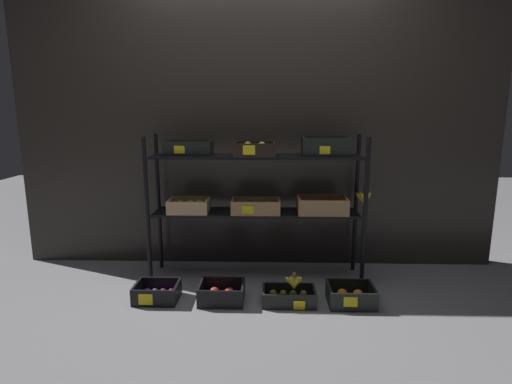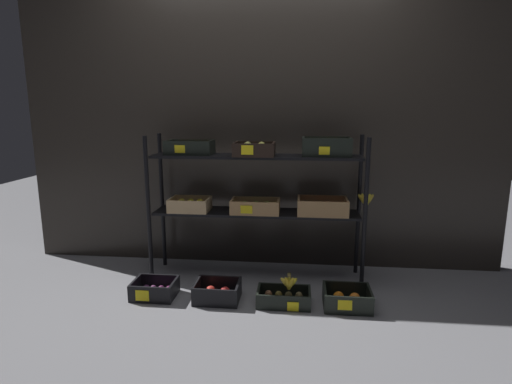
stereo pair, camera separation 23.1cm
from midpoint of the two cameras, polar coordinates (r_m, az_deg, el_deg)
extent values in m
plane|color=gray|center=(3.37, -2.00, -11.66)|extent=(10.00, 10.00, 0.00)
cube|color=#2D2823|center=(3.46, -1.75, 8.86)|extent=(4.02, 0.12, 2.33)
cylinder|color=black|center=(3.19, -16.97, -2.75)|extent=(0.03, 0.03, 1.13)
cylinder|color=black|center=(3.08, 12.95, -3.02)|extent=(0.03, 0.03, 1.13)
cylinder|color=black|center=(3.49, -15.32, -1.47)|extent=(0.03, 0.03, 1.13)
cylinder|color=black|center=(3.39, 11.92, -1.67)|extent=(0.03, 0.03, 1.13)
cube|color=black|center=(3.20, -2.07, -2.91)|extent=(1.59, 0.29, 0.02)
cube|color=black|center=(3.12, -2.13, 4.99)|extent=(1.59, 0.29, 0.02)
cube|color=tan|center=(3.24, -11.34, -2.65)|extent=(0.31, 0.23, 0.01)
cube|color=tan|center=(3.13, -11.81, -2.21)|extent=(0.31, 0.02, 0.09)
cube|color=tan|center=(3.33, -10.97, -1.35)|extent=(0.31, 0.02, 0.09)
cube|color=tan|center=(3.26, -13.89, -1.73)|extent=(0.02, 0.20, 0.09)
cube|color=tan|center=(3.20, -8.81, -1.80)|extent=(0.02, 0.20, 0.09)
ellipsoid|color=yellow|center=(3.21, -12.69, -1.99)|extent=(0.06, 0.06, 0.08)
ellipsoid|color=yellow|center=(3.20, -11.52, -2.00)|extent=(0.06, 0.06, 0.08)
ellipsoid|color=yellow|center=(3.18, -10.20, -2.01)|extent=(0.06, 0.06, 0.08)
ellipsoid|color=yellow|center=(3.28, -12.52, -1.71)|extent=(0.06, 0.06, 0.08)
ellipsoid|color=yellow|center=(3.26, -11.25, -1.75)|extent=(0.06, 0.06, 0.08)
ellipsoid|color=yellow|center=(3.25, -10.00, -1.74)|extent=(0.06, 0.06, 0.08)
cube|color=#A87F51|center=(3.15, -2.13, -2.82)|extent=(0.37, 0.21, 0.01)
cube|color=#A87F51|center=(3.04, -2.26, -2.31)|extent=(0.37, 0.02, 0.09)
cube|color=#A87F51|center=(3.23, -2.02, -1.49)|extent=(0.37, 0.02, 0.09)
cube|color=#A87F51|center=(3.15, -5.36, -1.86)|extent=(0.02, 0.18, 0.09)
cube|color=#A87F51|center=(3.13, 1.11, -1.91)|extent=(0.02, 0.18, 0.09)
sphere|color=#95B749|center=(3.12, -3.75, -2.20)|extent=(0.07, 0.07, 0.07)
sphere|color=#95B840|center=(3.12, -2.08, -2.18)|extent=(0.07, 0.07, 0.07)
sphere|color=#8EC43F|center=(3.11, -0.50, -2.19)|extent=(0.07, 0.07, 0.07)
sphere|color=#85B93F|center=(3.17, -3.64, -1.97)|extent=(0.07, 0.07, 0.07)
sphere|color=#81B337|center=(3.17, -2.11, -1.95)|extent=(0.07, 0.07, 0.07)
sphere|color=#89C43F|center=(3.16, -0.52, -1.98)|extent=(0.07, 0.07, 0.07)
cube|color=yellow|center=(3.04, -3.32, -2.51)|extent=(0.09, 0.01, 0.06)
cube|color=#A87F51|center=(3.18, 7.15, -2.79)|extent=(0.38, 0.25, 0.01)
cube|color=#A87F51|center=(3.05, 7.38, -2.22)|extent=(0.38, 0.02, 0.11)
cube|color=#A87F51|center=(3.27, 6.99, -1.26)|extent=(0.38, 0.02, 0.11)
cube|color=#A87F51|center=(3.15, 3.90, -1.71)|extent=(0.02, 0.22, 0.11)
cube|color=#A87F51|center=(3.18, 10.42, -1.73)|extent=(0.02, 0.22, 0.11)
sphere|color=orange|center=(3.12, 5.33, -2.33)|extent=(0.06, 0.06, 0.06)
sphere|color=orange|center=(3.12, 6.64, -2.34)|extent=(0.06, 0.06, 0.06)
sphere|color=orange|center=(3.13, 7.87, -2.33)|extent=(0.06, 0.06, 0.06)
sphere|color=orange|center=(3.14, 9.21, -2.33)|extent=(0.06, 0.06, 0.06)
sphere|color=orange|center=(3.20, 5.11, -1.98)|extent=(0.06, 0.06, 0.06)
sphere|color=orange|center=(3.21, 6.48, -1.97)|extent=(0.06, 0.06, 0.06)
sphere|color=orange|center=(3.21, 7.74, -1.98)|extent=(0.06, 0.06, 0.06)
sphere|color=orange|center=(3.22, 9.01, -1.98)|extent=(0.06, 0.06, 0.06)
cube|color=black|center=(3.21, -11.44, 5.24)|extent=(0.36, 0.22, 0.01)
cube|color=black|center=(3.10, -11.91, 6.02)|extent=(0.36, 0.02, 0.10)
cube|color=black|center=(3.30, -11.07, 6.37)|extent=(0.36, 0.02, 0.10)
cube|color=black|center=(3.25, -14.44, 6.13)|extent=(0.02, 0.19, 0.10)
cube|color=black|center=(3.17, -8.44, 6.25)|extent=(0.02, 0.19, 0.10)
sphere|color=orange|center=(3.19, -13.11, 5.91)|extent=(0.07, 0.07, 0.07)
sphere|color=orange|center=(3.17, -11.53, 5.95)|extent=(0.07, 0.07, 0.07)
sphere|color=orange|center=(3.16, -10.13, 5.99)|extent=(0.07, 0.07, 0.07)
sphere|color=orange|center=(3.26, -12.74, 6.04)|extent=(0.07, 0.07, 0.07)
sphere|color=orange|center=(3.23, -11.33, 6.05)|extent=(0.07, 0.07, 0.07)
sphere|color=orange|center=(3.21, -9.99, 6.07)|extent=(0.07, 0.07, 0.07)
cube|color=yellow|center=(3.10, -12.79, 5.79)|extent=(0.08, 0.01, 0.06)
cube|color=black|center=(3.07, -2.33, 5.18)|extent=(0.30, 0.24, 0.01)
cube|color=black|center=(2.95, -2.49, 5.91)|extent=(0.30, 0.02, 0.09)
cube|color=black|center=(3.17, -2.19, 6.31)|extent=(0.30, 0.02, 0.09)
cube|color=black|center=(3.08, -5.03, 6.11)|extent=(0.02, 0.21, 0.09)
cube|color=black|center=(3.05, 0.39, 6.12)|extent=(0.02, 0.21, 0.09)
ellipsoid|color=#B2B84F|center=(3.03, -3.40, 6.08)|extent=(0.07, 0.07, 0.09)
ellipsoid|color=#BDB94D|center=(3.03, -1.35, 6.09)|extent=(0.07, 0.07, 0.09)
ellipsoid|color=tan|center=(3.10, -3.29, 6.21)|extent=(0.07, 0.07, 0.09)
ellipsoid|color=#BAB94D|center=(3.10, -1.34, 6.21)|extent=(0.07, 0.07, 0.09)
cube|color=yellow|center=(2.94, -3.25, 5.87)|extent=(0.09, 0.01, 0.07)
cube|color=black|center=(3.13, 7.62, 5.21)|extent=(0.36, 0.21, 0.01)
cube|color=black|center=(3.02, 7.85, 6.31)|extent=(0.36, 0.02, 0.13)
cube|color=black|center=(3.22, 7.48, 6.63)|extent=(0.36, 0.02, 0.13)
cube|color=black|center=(3.11, 4.48, 6.52)|extent=(0.02, 0.18, 0.13)
cube|color=black|center=(3.14, 10.80, 6.41)|extent=(0.02, 0.18, 0.13)
sphere|color=#DFB454|center=(3.09, 6.04, 5.96)|extent=(0.07, 0.07, 0.07)
sphere|color=yellow|center=(3.09, 7.75, 5.93)|extent=(0.07, 0.07, 0.07)
sphere|color=gold|center=(3.10, 9.38, 5.89)|extent=(0.07, 0.07, 0.07)
sphere|color=gold|center=(3.14, 6.11, 6.05)|extent=(0.07, 0.07, 0.07)
sphere|color=#D4BC54|center=(3.15, 7.64, 6.03)|extent=(0.07, 0.07, 0.07)
sphere|color=gold|center=(3.16, 9.05, 5.99)|extent=(0.07, 0.07, 0.07)
cube|color=yellow|center=(3.01, 7.46, 5.81)|extent=(0.08, 0.01, 0.06)
cylinder|color=brown|center=(3.28, 12.99, 0.25)|extent=(0.02, 0.02, 0.02)
ellipsoid|color=yellow|center=(3.30, 12.49, -0.89)|extent=(0.10, 0.03, 0.11)
ellipsoid|color=yellow|center=(3.29, 12.70, -0.92)|extent=(0.07, 0.03, 0.12)
ellipsoid|color=yellow|center=(3.29, 12.94, -0.92)|extent=(0.03, 0.03, 0.11)
ellipsoid|color=yellow|center=(3.29, 13.15, -0.95)|extent=(0.06, 0.03, 0.12)
ellipsoid|color=yellow|center=(3.30, 13.29, -0.89)|extent=(0.09, 0.03, 0.11)
cube|color=black|center=(3.09, -15.79, -14.22)|extent=(0.30, 0.24, 0.01)
cube|color=black|center=(2.97, -16.50, -14.05)|extent=(0.30, 0.02, 0.11)
cube|color=black|center=(3.16, -15.25, -12.37)|extent=(0.30, 0.02, 0.11)
cube|color=black|center=(3.11, -18.46, -12.97)|extent=(0.02, 0.20, 0.11)
cube|color=black|center=(3.02, -13.17, -13.38)|extent=(0.02, 0.20, 0.11)
sphere|color=#5D1F4F|center=(3.06, -17.66, -13.98)|extent=(0.05, 0.05, 0.05)
sphere|color=#622B57|center=(3.04, -16.69, -14.10)|extent=(0.05, 0.05, 0.05)
sphere|color=#5C1956|center=(3.02, -15.55, -14.15)|extent=(0.05, 0.05, 0.05)
sphere|color=#571B5B|center=(3.01, -14.51, -14.24)|extent=(0.05, 0.05, 0.05)
sphere|color=#642F49|center=(3.10, -17.40, -13.61)|extent=(0.05, 0.05, 0.05)
sphere|color=#59294D|center=(3.09, -16.31, -13.64)|extent=(0.05, 0.05, 0.05)
sphere|color=#5A1748|center=(3.07, -15.35, -13.77)|extent=(0.05, 0.05, 0.05)
sphere|color=#5A2851|center=(3.05, -14.23, -13.86)|extent=(0.05, 0.05, 0.05)
sphere|color=#5E2F5C|center=(3.15, -17.06, -13.19)|extent=(0.05, 0.05, 0.05)
sphere|color=#652F59|center=(3.13, -16.06, -13.28)|extent=(0.05, 0.05, 0.05)
sphere|color=#571E47|center=(3.11, -14.99, -13.35)|extent=(0.05, 0.05, 0.05)
sphere|color=#5D1A46|center=(3.10, -13.93, -13.43)|extent=(0.05, 0.05, 0.05)
cube|color=yellow|center=(2.98, -17.43, -14.18)|extent=(0.10, 0.01, 0.08)
cube|color=black|center=(2.98, -7.09, -14.82)|extent=(0.31, 0.25, 0.01)
cube|color=black|center=(2.85, -7.49, -14.66)|extent=(0.31, 0.02, 0.12)
cube|color=black|center=(3.06, -6.79, -12.76)|extent=(0.31, 0.02, 0.12)
cube|color=black|center=(2.98, -10.04, -13.54)|extent=(0.02, 0.21, 0.12)
cube|color=black|center=(2.94, -4.16, -13.78)|extent=(0.02, 0.21, 0.12)
sphere|color=red|center=(2.94, -8.35, -14.35)|extent=(0.07, 0.07, 0.07)
sphere|color=red|center=(2.93, -6.23, -14.42)|extent=(0.07, 0.07, 0.07)
sphere|color=red|center=(3.01, -8.09, -13.74)|extent=(0.07, 0.07, 0.07)
sphere|color=red|center=(2.99, -6.06, -13.86)|extent=(0.07, 0.07, 0.07)
cube|color=black|center=(2.94, 2.27, -15.18)|extent=(0.37, 0.21, 0.01)
cube|color=black|center=(2.82, 2.30, -15.11)|extent=(0.37, 0.02, 0.10)
cube|color=black|center=(3.00, 2.26, -13.43)|extent=(0.37, 0.02, 0.10)
cube|color=black|center=(2.92, -1.29, -14.20)|extent=(0.02, 0.18, 0.10)
cube|color=black|center=(2.92, 5.85, -14.23)|extent=(0.02, 0.18, 0.10)
ellipsoid|color=brown|center=(2.89, 0.19, -14.74)|extent=(0.05, 0.05, 0.07)
ellipsoid|color=brown|center=(2.89, 1.60, -14.78)|extent=(0.05, 0.05, 0.07)
ellipsoid|color=brown|center=(2.89, 3.02, -14.77)|extent=(0.05, 0.05, 0.07)
ellipsoid|color=brown|center=(2.89, 4.38, -14.79)|extent=(0.05, 0.05, 0.07)
ellipsoid|color=brown|center=(2.95, 0.10, -14.17)|extent=(0.05, 0.05, 0.07)
ellipsoid|color=brown|center=(2.95, 1.52, -14.22)|extent=(0.05, 0.05, 0.07)
ellipsoid|color=brown|center=(2.95, 2.91, -14.23)|extent=(0.05, 0.05, 0.07)
ellipsoid|color=brown|center=(2.95, 4.35, -14.21)|extent=(0.05, 0.05, 0.07)
cube|color=yellow|center=(2.83, 3.67, -15.57)|extent=(0.08, 0.01, 0.07)
cube|color=black|center=(2.98, 10.87, -14.97)|extent=(0.32, 0.26, 0.01)
cube|color=black|center=(2.85, 11.31, -14.87)|extent=(0.32, 0.02, 0.12)
cube|color=black|center=(3.06, 10.56, -12.89)|extent=(0.32, 0.02, 0.12)
cube|color=black|center=(2.93, 7.90, -13.92)|extent=(0.02, 0.22, 0.12)
cube|color=black|center=(2.98, 13.88, -13.73)|extent=(0.02, 0.22, 0.12)
sphere|color=orange|center=(2.92, 9.94, -14.61)|extent=(0.07, 0.07, 0.07)
sphere|color=orange|center=(2.93, 12.08, -14.52)|extent=(0.07, 0.07, 0.07)
sphere|color=orange|center=(2.99, 9.75, -13.90)|extent=(0.07, 0.07, 0.07)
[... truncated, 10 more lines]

